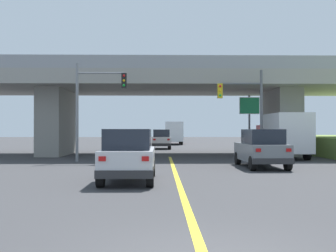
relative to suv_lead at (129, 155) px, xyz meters
name	(u,v)px	position (x,y,z in m)	size (l,w,h in m)	color
ground	(169,155)	(1.90, 16.76, -1.01)	(160.00, 160.00, 0.00)	#353538
overpass_bridge	(169,93)	(1.90, 16.76, 3.91)	(31.98, 9.88, 7.07)	gray
lane_divider_stripe	(176,175)	(1.90, 2.29, -1.01)	(0.20, 23.68, 0.01)	yellow
suv_lead	(129,155)	(0.00, 0.00, 0.00)	(1.97, 4.45, 2.02)	silver
suv_crossing	(261,148)	(6.54, 5.71, 0.00)	(2.06, 4.70, 2.02)	slate
box_truck	(283,135)	(9.83, 12.69, 0.61)	(2.33, 6.43, 3.10)	red
sedan_oncoming	(161,139)	(1.30, 26.87, 0.00)	(1.93, 4.75, 2.02)	silver
traffic_signal_nearside	(247,104)	(6.88, 10.86, 2.65)	(2.97, 0.36, 5.91)	#56595E
traffic_signal_farside	(93,99)	(-3.03, 9.99, 2.94)	(3.20, 0.36, 6.18)	slate
highway_sign	(249,112)	(7.75, 14.12, 2.30)	(1.50, 0.17, 4.55)	#56595E
semi_truck_distant	(174,133)	(3.01, 40.17, 0.60)	(2.33, 7.23, 3.05)	red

